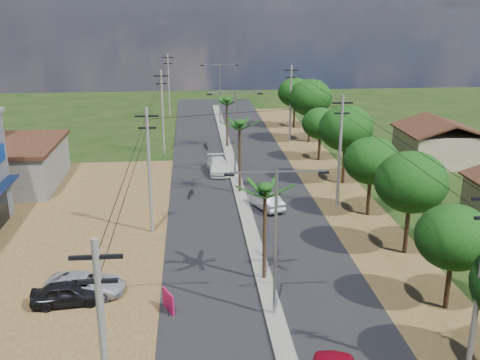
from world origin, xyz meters
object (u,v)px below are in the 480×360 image
object	(u,v)px
car_white_far	(218,166)
car_parked_silver	(86,285)
car_parked_dark	(67,294)
roadside_sign	(168,301)
car_silver_mid	(266,201)

from	to	relation	value
car_white_far	car_parked_silver	distance (m)	24.51
car_white_far	car_parked_dark	distance (m)	25.80
car_parked_silver	car_parked_dark	distance (m)	1.35
car_parked_dark	roadside_sign	size ratio (longest dim) A/B	2.91
car_white_far	car_silver_mid	bearing A→B (deg)	-76.53
car_silver_mid	car_parked_silver	bearing A→B (deg)	25.63
car_silver_mid	car_white_far	distance (m)	10.74
car_silver_mid	car_parked_silver	xyz separation A→B (m)	(-11.85, -12.70, -0.04)
car_silver_mid	car_parked_dark	bearing A→B (deg)	26.00
car_silver_mid	roadside_sign	size ratio (longest dim) A/B	3.02
roadside_sign	car_silver_mid	bearing A→B (deg)	39.88
car_silver_mid	car_parked_dark	size ratio (longest dim) A/B	1.04
car_silver_mid	car_white_far	xyz separation A→B (m)	(-3.23, 10.24, 0.04)
car_parked_dark	roadside_sign	distance (m)	5.60
car_silver_mid	roadside_sign	world-z (taller)	car_silver_mid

